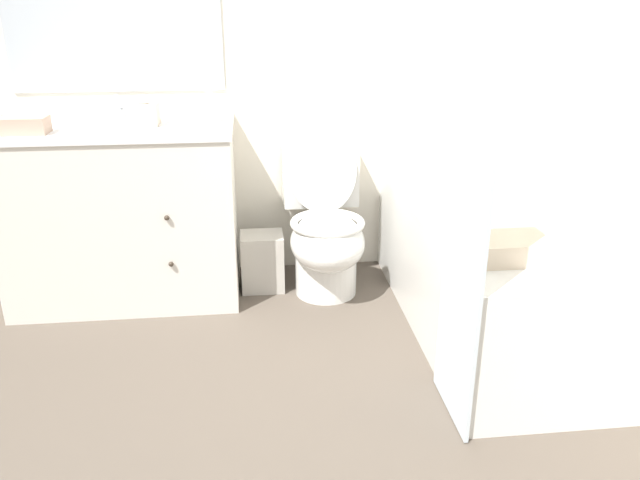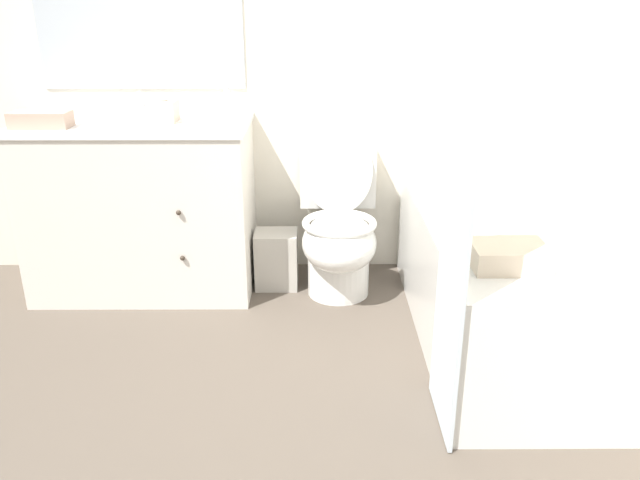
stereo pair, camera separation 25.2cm
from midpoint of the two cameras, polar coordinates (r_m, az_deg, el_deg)
wall_back at (r=3.34m, az=-6.79°, el=17.87°), size 8.00×0.06×2.50m
wall_right at (r=2.79m, az=23.63°, el=15.62°), size 0.05×2.76×2.50m
vanity_cabinet at (r=3.28m, az=-19.61°, el=2.39°), size 1.11×0.59×0.88m
sink_faucet at (r=3.37m, az=-19.85°, el=11.06°), size 0.14×0.12×0.12m
toilet at (r=3.18m, az=-1.78°, el=0.85°), size 0.39×0.64×0.83m
bathtub at (r=2.93m, az=13.16°, el=-2.73°), size 0.74×1.59×0.55m
shower_curtain at (r=2.03m, az=10.32°, el=7.19°), size 0.01×0.38×1.91m
wastebasket at (r=3.29m, az=-7.48°, el=-2.00°), size 0.22×0.19×0.30m
tissue_box at (r=3.12m, az=-18.06°, el=10.87°), size 0.13×0.15×0.13m
soap_dispenser at (r=3.10m, az=-12.35°, el=11.72°), size 0.05×0.05×0.16m
hand_towel_folded at (r=3.14m, az=-28.16°, el=9.19°), size 0.27×0.13×0.07m
bath_towel_folded at (r=2.33m, az=14.16°, el=-0.79°), size 0.26×0.20×0.08m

